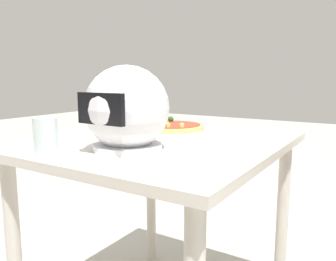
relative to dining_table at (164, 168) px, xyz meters
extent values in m
cube|color=beige|center=(0.00, 0.00, 0.09)|extent=(0.81, 0.93, 0.03)
cylinder|color=beige|center=(-0.35, -0.40, -0.29)|extent=(0.05, 0.05, 0.73)
cylinder|color=beige|center=(0.35, -0.40, -0.29)|extent=(0.05, 0.05, 0.73)
cylinder|color=white|center=(0.07, -0.18, 0.11)|extent=(0.32, 0.32, 0.01)
cylinder|color=tan|center=(0.07, -0.18, 0.13)|extent=(0.27, 0.27, 0.02)
cylinder|color=red|center=(0.07, -0.18, 0.14)|extent=(0.24, 0.24, 0.00)
sphere|color=#234C1E|center=(0.09, -0.10, 0.15)|extent=(0.04, 0.04, 0.04)
sphere|color=#234C1E|center=(0.11, -0.17, 0.15)|extent=(0.03, 0.03, 0.03)
sphere|color=#234C1E|center=(0.13, -0.25, 0.15)|extent=(0.03, 0.03, 0.03)
sphere|color=#234C1E|center=(0.15, -0.20, 0.15)|extent=(0.03, 0.03, 0.03)
cylinder|color=#E0D172|center=(0.11, -0.14, 0.15)|extent=(0.03, 0.03, 0.01)
cylinder|color=#E0D172|center=(0.04, -0.10, 0.15)|extent=(0.02, 0.02, 0.01)
cylinder|color=#E0D172|center=(0.09, -0.16, 0.15)|extent=(0.03, 0.03, 0.01)
cylinder|color=#E0D172|center=(-0.01, -0.12, 0.15)|extent=(0.02, 0.02, 0.02)
sphere|color=silver|center=(0.00, 0.21, 0.24)|extent=(0.27, 0.27, 0.27)
cylinder|color=silver|center=(0.00, 0.21, 0.12)|extent=(0.22, 0.22, 0.02)
cube|color=black|center=(0.00, 0.33, 0.25)|extent=(0.16, 0.02, 0.09)
cylinder|color=silver|center=(0.15, 0.40, 0.16)|extent=(0.07, 0.07, 0.11)
camera|label=1|loc=(-0.68, 1.04, 0.34)|focal=36.57mm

